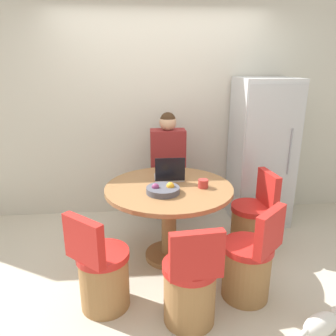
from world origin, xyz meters
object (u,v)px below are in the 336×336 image
(cat, at_px, (323,324))
(chair_near_camera, at_px, (190,288))
(chair_near_left_corner, at_px, (102,275))
(laptop, at_px, (169,175))
(dining_table, at_px, (169,203))
(fruit_bowl, at_px, (163,190))
(refrigerator, at_px, (261,152))
(chair_near_right_corner, at_px, (249,266))
(chair_right_side, at_px, (252,223))
(person_seated, at_px, (168,163))

(cat, bearing_deg, chair_near_camera, 146.02)
(chair_near_left_corner, height_order, laptop, laptop)
(dining_table, relative_size, chair_near_camera, 1.44)
(dining_table, height_order, fruit_bowl, fruit_bowl)
(refrigerator, distance_m, chair_near_right_corner, 1.64)
(chair_right_side, relative_size, laptop, 2.90)
(refrigerator, bearing_deg, person_seated, 177.69)
(chair_near_right_corner, xyz_separation_m, chair_near_left_corner, (-1.18, -0.01, 0.00))
(refrigerator, height_order, person_seated, refrigerator)
(person_seated, bearing_deg, fruit_bowl, 82.78)
(chair_near_left_corner, height_order, person_seated, person_seated)
(refrigerator, height_order, laptop, refrigerator)
(refrigerator, distance_m, chair_right_side, 0.95)
(refrigerator, relative_size, laptop, 5.95)
(chair_near_camera, bearing_deg, chair_near_right_corner, -161.11)
(chair_right_side, xyz_separation_m, cat, (0.14, -1.18, -0.20))
(dining_table, relative_size, cat, 2.89)
(dining_table, relative_size, chair_near_left_corner, 1.44)
(chair_near_camera, distance_m, person_seated, 1.76)
(fruit_bowl, bearing_deg, chair_near_camera, -78.46)
(chair_right_side, distance_m, cat, 1.21)
(cat, bearing_deg, chair_near_right_corner, 111.90)
(dining_table, bearing_deg, chair_near_right_corner, -47.04)
(chair_near_right_corner, bearing_deg, chair_right_side, -153.47)
(person_seated, xyz_separation_m, cat, (0.95, -1.92, -0.65))
(fruit_bowl, bearing_deg, chair_near_left_corner, -136.27)
(person_seated, relative_size, cat, 3.22)
(dining_table, height_order, person_seated, person_seated)
(refrigerator, height_order, chair_near_right_corner, refrigerator)
(chair_near_right_corner, height_order, fruit_bowl, fruit_bowl)
(refrigerator, bearing_deg, laptop, -152.44)
(chair_near_right_corner, bearing_deg, refrigerator, -155.14)
(chair_right_side, height_order, cat, chair_right_side)
(dining_table, bearing_deg, chair_near_camera, -84.82)
(chair_near_camera, relative_size, chair_near_left_corner, 1.00)
(chair_near_right_corner, relative_size, person_seated, 0.62)
(person_seated, bearing_deg, refrigerator, 177.69)
(chair_near_camera, relative_size, chair_near_right_corner, 1.00)
(chair_near_right_corner, distance_m, laptop, 1.13)
(chair_near_camera, height_order, chair_near_right_corner, same)
(refrigerator, relative_size, chair_near_left_corner, 2.05)
(dining_table, bearing_deg, chair_right_side, 6.02)
(chair_near_right_corner, xyz_separation_m, fruit_bowl, (-0.67, 0.48, 0.50))
(dining_table, height_order, laptop, laptop)
(chair_near_camera, xyz_separation_m, cat, (0.93, -0.21, -0.20))
(chair_right_side, height_order, laptop, laptop)
(chair_near_right_corner, height_order, laptop, laptop)
(laptop, bearing_deg, chair_near_right_corner, 125.07)
(chair_near_left_corner, bearing_deg, person_seated, -71.66)
(chair_near_camera, relative_size, person_seated, 0.62)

